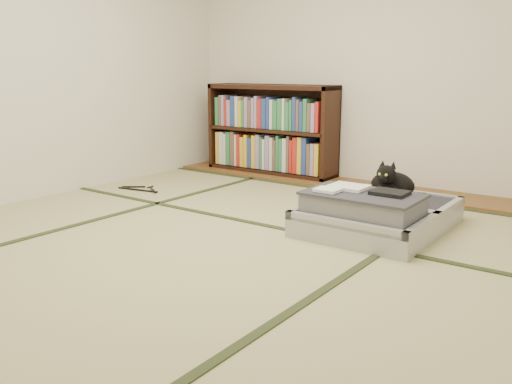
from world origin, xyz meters
The scene contains 10 objects.
floor centered at (0.00, 0.00, 0.00)m, with size 4.50×4.50×0.00m, color tan.
wood_strip centered at (0.00, 2.00, 0.01)m, with size 4.00×0.50×0.02m, color brown.
red_item centered at (0.49, 2.03, 0.06)m, with size 0.15×0.09×0.07m, color #B70E20.
room_shell centered at (0.00, 0.00, 1.46)m, with size 4.50×4.50×4.50m.
tatami_borders centered at (0.00, 0.49, 0.00)m, with size 4.00×4.50×0.01m.
bookcase centered at (-1.01, 2.07, 0.45)m, with size 1.46×0.33×0.94m.
suitcase centered at (0.77, 0.77, 0.12)m, with size 0.84×1.12×0.33m.
cat centered at (0.75, 1.05, 0.27)m, with size 0.37×0.38×0.30m.
cable_coil centered at (0.93, 1.08, 0.17)m, with size 0.12×0.12×0.03m.
hanger centered at (-1.51, 0.69, 0.01)m, with size 0.45×0.24×0.01m.
Camera 1 is at (2.22, -2.63, 1.08)m, focal length 38.00 mm.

